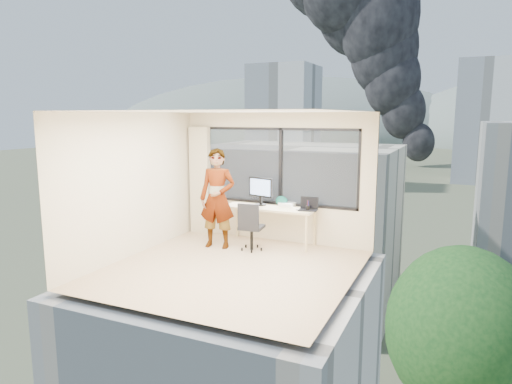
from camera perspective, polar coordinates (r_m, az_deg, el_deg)
The scene contains 24 objects.
floor at distance 7.76m, azimuth -3.07°, elevation -9.53°, with size 4.00×4.00×0.01m, color tan.
ceiling at distance 7.34m, azimuth -3.25°, elevation 10.04°, with size 4.00×4.00×0.01m, color white.
wall_front at distance 5.77m, azimuth -12.33°, elevation -3.03°, with size 4.00×0.01×2.60m, color beige.
wall_left at distance 8.54m, azimuth -15.17°, elevation 0.89°, with size 0.01×4.00×2.60m, color beige.
wall_right at distance 6.77m, azimuth 12.05°, elevation -1.18°, with size 0.01×4.00×2.60m, color beige.
window_wall at distance 9.20m, azimuth 2.85°, elevation 3.23°, with size 3.30×0.16×1.55m, color black, non-canonical shape.
curtain at distance 9.92m, azimuth -6.99°, elevation 1.44°, with size 0.45×0.14×2.30m, color beige.
desk at distance 9.10m, azimuth 1.71°, elevation -4.19°, with size 1.80×0.60×0.75m, color beige.
chair at distance 8.65m, azimuth -0.55°, elevation -4.24°, with size 0.48×0.48×0.95m, color black, non-canonical shape.
person at distance 8.79m, azimuth -4.85°, elevation -0.81°, with size 0.70×0.46×1.92m, color #2D2D33.
monitor at distance 9.15m, azimuth 0.59°, elevation 0.11°, with size 0.57×0.12×0.57m, color black, non-canonical shape.
game_console at distance 9.13m, azimuth 3.93°, elevation -1.54°, with size 0.28×0.24×0.07m, color white.
laptop at distance 8.72m, azimuth 6.55°, elevation -1.58°, with size 0.35×0.37×0.22m, color black, non-canonical shape.
cellphone at distance 8.74m, azimuth 5.46°, elevation -2.25°, with size 0.11×0.05×0.01m, color black.
pen_cup at distance 8.71m, azimuth 6.51°, elevation -2.03°, with size 0.07×0.07×0.09m, color black.
handbag at distance 9.15m, azimuth 3.21°, elevation -1.10°, with size 0.25×0.13×0.19m, color #0C4D40.
exterior_ground at distance 127.63m, azimuth 22.50°, elevation 1.36°, with size 400.00×400.00×0.04m, color #515B3D.
near_bldg_a at distance 39.72m, azimuth 5.35°, elevation -4.40°, with size 16.00×12.00×14.00m, color #EFE8C8.
far_tower_a at distance 108.56m, azimuth 3.55°, elevation 8.18°, with size 14.00×14.00×28.00m, color silver.
far_tower_b at distance 126.61m, azimuth 26.58°, elevation 7.85°, with size 13.00×13.00×30.00m, color silver.
far_tower_d at distance 168.95m, azimuth 2.20°, elevation 7.65°, with size 16.00×14.00×22.00m, color silver.
hill_a at distance 349.44m, azimuth 3.55°, elevation 6.80°, with size 288.00×216.00×90.00m, color slate.
tree_a at distance 36.68m, azimuth -9.54°, elevation -10.58°, with size 7.00×7.00×8.00m, color #174519, non-canonical shape.
tree_b at distance 27.32m, azimuth 24.06°, elevation -17.48°, with size 7.60×7.60×9.00m, color #174519, non-canonical shape.
Camera 1 is at (3.38, -6.51, 2.53)m, focal length 31.96 mm.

